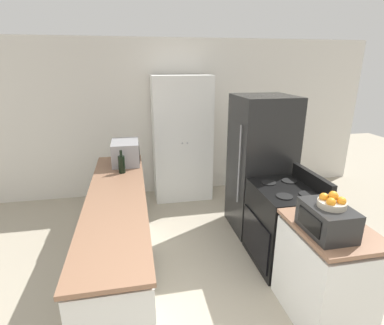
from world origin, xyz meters
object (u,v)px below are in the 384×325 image
at_px(refrigerator, 260,165).
at_px(fruit_bowl, 332,202).
at_px(toaster_oven, 327,220).
at_px(stove, 283,225).
at_px(wine_bottle, 122,164).
at_px(microwave, 126,152).
at_px(pantry_cabinet, 182,139).

relative_size(refrigerator, fruit_bowl, 8.51).
bearing_deg(toaster_oven, fruit_bowl, -48.85).
relative_size(stove, toaster_oven, 2.51).
bearing_deg(wine_bottle, toaster_oven, -46.94).
distance_m(refrigerator, microwave, 1.82).
distance_m(pantry_cabinet, wine_bottle, 1.49).
xyz_separation_m(refrigerator, fruit_bowl, (-0.17, -1.69, 0.28)).
bearing_deg(refrigerator, microwave, 166.05).
xyz_separation_m(toaster_oven, fruit_bowl, (0.01, -0.01, 0.16)).
bearing_deg(fruit_bowl, pantry_cabinet, 103.43).
height_order(toaster_oven, fruit_bowl, fruit_bowl).
height_order(pantry_cabinet, stove, pantry_cabinet).
height_order(stove, fruit_bowl, fruit_bowl).
relative_size(pantry_cabinet, refrigerator, 1.11).
xyz_separation_m(wine_bottle, toaster_oven, (1.63, -1.74, 0.00)).
distance_m(pantry_cabinet, fruit_bowl, 2.99).
distance_m(wine_bottle, toaster_oven, 2.39).
relative_size(toaster_oven, fruit_bowl, 1.99).
bearing_deg(stove, wine_bottle, 153.96).
bearing_deg(toaster_oven, pantry_cabinet, 103.29).
relative_size(pantry_cabinet, stove, 1.90).
xyz_separation_m(pantry_cabinet, refrigerator, (0.86, -1.22, -0.10)).
xyz_separation_m(stove, refrigerator, (0.04, 0.80, 0.45)).
bearing_deg(microwave, pantry_cabinet, 40.97).
bearing_deg(microwave, refrigerator, -13.95).
xyz_separation_m(stove, fruit_bowl, (-0.13, -0.89, 0.73)).
relative_size(stove, microwave, 2.18).
bearing_deg(stove, toaster_oven, -99.00).
height_order(refrigerator, wine_bottle, refrigerator).
relative_size(refrigerator, microwave, 3.73).
xyz_separation_m(stove, microwave, (-1.72, 1.23, 0.60)).
bearing_deg(wine_bottle, microwave, 82.77).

